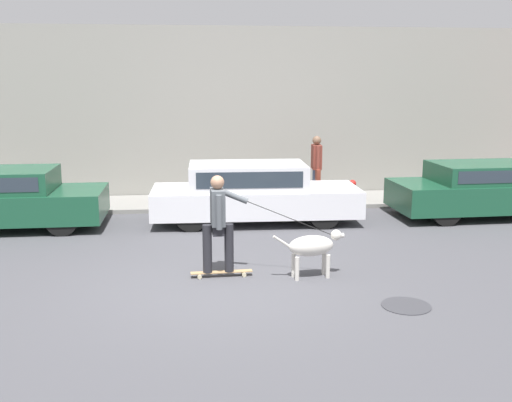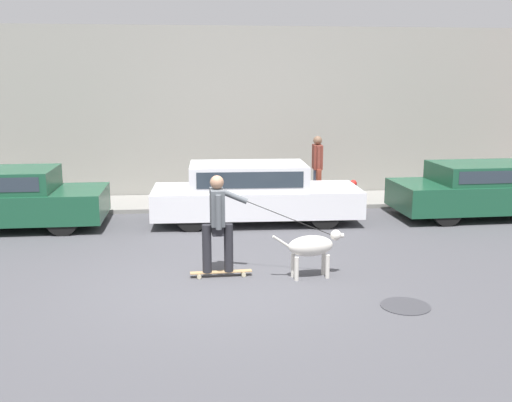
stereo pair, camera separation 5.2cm
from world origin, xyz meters
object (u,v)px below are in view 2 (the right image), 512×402
Objects in this scene: parked_car_1 at (254,193)px; pedestrian_with_bag at (317,166)px; fire_hydrant at (353,195)px; parked_car_2 at (488,190)px; dog at (312,247)px; skateboarder at (218,220)px; parked_car_0 at (6,199)px.

parked_car_1 is 2.44m from pedestrian_with_bag.
fire_hydrant is (0.72, -0.78, -0.61)m from pedestrian_with_bag.
parked_car_2 is 6.25m from dog.
fire_hydrant is (3.42, 4.57, -0.54)m from skateboarder.
skateboarder is (-6.38, -3.70, 0.32)m from parked_car_2.
parked_car_2 is (5.44, -0.00, -0.03)m from parked_car_1.
parked_car_1 is 5.44m from parked_car_2.
parked_car_0 is 7.02m from dog.
pedestrian_with_bag is at bearing 154.16° from parked_car_2.
skateboarder is 1.42× the size of pedestrian_with_bag.
parked_car_1 is at bearing 46.65° from pedestrian_with_bag.
dog is at bearing -143.23° from parked_car_2.
dog is 0.72× the size of pedestrian_with_bag.
pedestrian_with_bag is 2.15× the size of fire_hydrant.
parked_car_0 is 10.74m from parked_car_2.
parked_car_2 reaches higher than dog.
parked_car_0 is 7.83m from fire_hydrant.
parked_car_1 is 2.65m from fire_hydrant.
pedestrian_with_bag is (1.76, 1.65, 0.36)m from parked_car_1.
fire_hydrant is (7.78, 0.87, -0.24)m from parked_car_0.
parked_car_1 is 3.83m from skateboarder.
parked_car_2 is 4.05m from pedestrian_with_bag.
parked_car_2 reaches higher than fire_hydrant.
parked_car_0 is at bearing -173.61° from fire_hydrant.
dog is (0.54, -3.89, -0.14)m from parked_car_1.
pedestrian_with_bag is (-3.68, 1.65, 0.39)m from parked_car_2.
parked_car_0 is 5.73m from skateboarder.
parked_car_1 reaches higher than dog.
pedestrian_with_bag is at bearing 12.67° from parked_car_0.
parked_car_2 is at bearing -0.50° from parked_car_0.
dog is (-4.90, -3.89, -0.11)m from parked_car_2.
pedestrian_with_bag is at bearing 132.80° from fire_hydrant.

